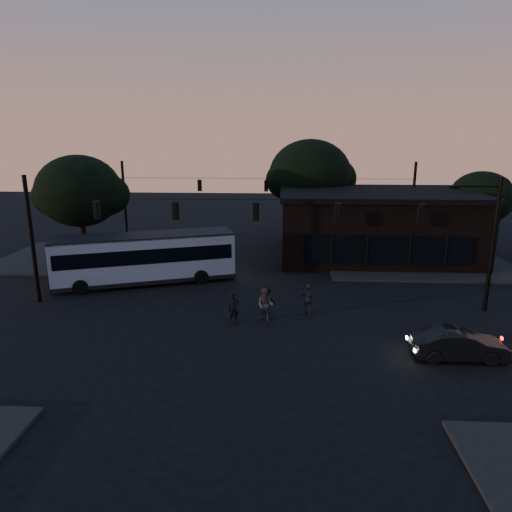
# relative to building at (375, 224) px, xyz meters

# --- Properties ---
(ground) EXTENTS (120.00, 120.00, 0.00)m
(ground) POSITION_rel_building_xyz_m (-9.00, -15.97, -2.71)
(ground) COLOR black
(ground) RESTS_ON ground
(sidewalk_far_right) EXTENTS (14.00, 10.00, 0.15)m
(sidewalk_far_right) POSITION_rel_building_xyz_m (3.00, -1.97, -2.63)
(sidewalk_far_right) COLOR black
(sidewalk_far_right) RESTS_ON ground
(sidewalk_far_left) EXTENTS (14.00, 10.00, 0.15)m
(sidewalk_far_left) POSITION_rel_building_xyz_m (-23.00, -1.97, -2.63)
(sidewalk_far_left) COLOR black
(sidewalk_far_left) RESTS_ON ground
(building) EXTENTS (15.40, 10.41, 5.40)m
(building) POSITION_rel_building_xyz_m (0.00, 0.00, 0.00)
(building) COLOR black
(building) RESTS_ON ground
(tree_behind) EXTENTS (7.60, 7.60, 9.43)m
(tree_behind) POSITION_rel_building_xyz_m (-5.00, 6.03, 3.48)
(tree_behind) COLOR black
(tree_behind) RESTS_ON ground
(tree_right) EXTENTS (5.20, 5.20, 6.86)m
(tree_right) POSITION_rel_building_xyz_m (9.00, 2.03, 1.93)
(tree_right) COLOR black
(tree_right) RESTS_ON ground
(tree_left) EXTENTS (6.40, 6.40, 8.30)m
(tree_left) POSITION_rel_building_xyz_m (-23.00, -2.97, 2.86)
(tree_left) COLOR black
(tree_left) RESTS_ON ground
(signal_rig_near) EXTENTS (26.24, 0.30, 7.50)m
(signal_rig_near) POSITION_rel_building_xyz_m (-9.00, -11.97, 1.74)
(signal_rig_near) COLOR black
(signal_rig_near) RESTS_ON ground
(signal_rig_far) EXTENTS (26.24, 0.30, 7.50)m
(signal_rig_far) POSITION_rel_building_xyz_m (-9.00, 4.03, 1.50)
(signal_rig_far) COLOR black
(signal_rig_far) RESTS_ON ground
(bus) EXTENTS (12.01, 6.56, 3.32)m
(bus) POSITION_rel_building_xyz_m (-16.65, -8.01, -0.84)
(bus) COLOR #8796AC
(bus) RESTS_ON ground
(car) EXTENTS (4.09, 1.43, 1.35)m
(car) POSITION_rel_building_xyz_m (0.31, -18.04, -2.03)
(car) COLOR black
(car) RESTS_ON ground
(pedestrian_a) EXTENTS (0.72, 0.56, 1.73)m
(pedestrian_a) POSITION_rel_building_xyz_m (-10.04, -14.68, -1.84)
(pedestrian_a) COLOR black
(pedestrian_a) RESTS_ON ground
(pedestrian_b) EXTENTS (1.02, 0.87, 1.82)m
(pedestrian_b) POSITION_rel_building_xyz_m (-8.38, -14.19, -1.80)
(pedestrian_b) COLOR #423E3C
(pedestrian_b) RESTS_ON ground
(pedestrian_c) EXTENTS (1.11, 0.66, 1.78)m
(pedestrian_c) POSITION_rel_building_xyz_m (-6.04, -13.23, -1.82)
(pedestrian_c) COLOR #26272E
(pedestrian_c) RESTS_ON ground
(pedestrian_d) EXTENTS (1.06, 0.72, 1.52)m
(pedestrian_d) POSITION_rel_building_xyz_m (-8.34, -13.03, -1.95)
(pedestrian_d) COLOR black
(pedestrian_d) RESTS_ON ground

